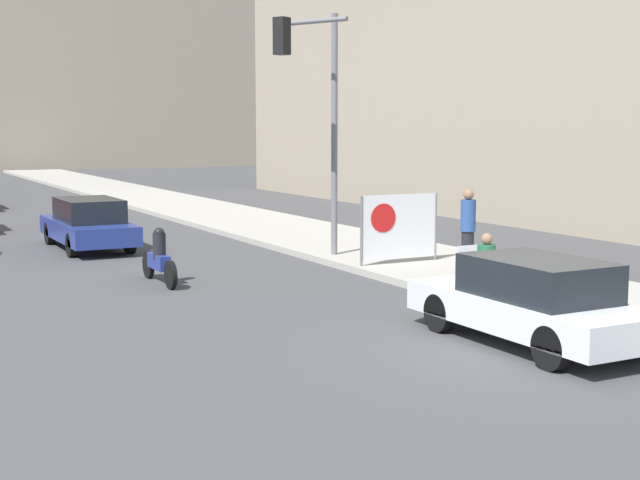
# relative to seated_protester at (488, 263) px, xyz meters

# --- Properties ---
(ground_plane) EXTENTS (160.00, 160.00, 0.00)m
(ground_plane) POSITION_rel_seated_protester_xyz_m (-2.15, -3.23, -0.80)
(ground_plane) COLOR #444447
(sidewalk_curb) EXTENTS (4.20, 90.00, 0.16)m
(sidewalk_curb) POSITION_rel_seated_protester_xyz_m (1.59, 11.77, -0.72)
(sidewalk_curb) COLOR #A8A399
(sidewalk_curb) RESTS_ON ground_plane
(seated_protester) EXTENTS (0.96, 0.77, 1.20)m
(seated_protester) POSITION_rel_seated_protester_xyz_m (0.00, 0.00, 0.00)
(seated_protester) COLOR #474C56
(seated_protester) RESTS_ON sidewalk_curb
(jogger_on_sidewalk) EXTENTS (0.34, 0.34, 1.84)m
(jogger_on_sidewalk) POSITION_rel_seated_protester_xyz_m (1.48, 2.60, 0.31)
(jogger_on_sidewalk) COLOR black
(jogger_on_sidewalk) RESTS_ON sidewalk_curb
(protest_banner) EXTENTS (2.14, 0.06, 1.64)m
(protest_banner) POSITION_rel_seated_protester_xyz_m (0.74, 4.29, 0.23)
(protest_banner) COLOR slate
(protest_banner) RESTS_ON sidewalk_curb
(traffic_light_pole) EXTENTS (2.18, 1.95, 5.99)m
(traffic_light_pole) POSITION_rel_seated_protester_xyz_m (-0.61, 5.92, 3.33)
(traffic_light_pole) COLOR slate
(traffic_light_pole) RESTS_ON sidewalk_curb
(parked_car_curbside) EXTENTS (1.71, 4.29, 1.37)m
(parked_car_curbside) POSITION_rel_seated_protester_xyz_m (-1.47, -2.92, -0.11)
(parked_car_curbside) COLOR silver
(parked_car_curbside) RESTS_ON ground_plane
(car_on_road_nearest) EXTENTS (1.75, 4.66, 1.42)m
(car_on_road_nearest) POSITION_rel_seated_protester_xyz_m (-4.92, 11.36, -0.09)
(car_on_road_nearest) COLOR navy
(car_on_road_nearest) RESTS_ON ground_plane
(motorcycle_on_road) EXTENTS (0.28, 2.16, 1.23)m
(motorcycle_on_road) POSITION_rel_seated_protester_xyz_m (-4.90, 5.08, -0.26)
(motorcycle_on_road) COLOR navy
(motorcycle_on_road) RESTS_ON ground_plane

